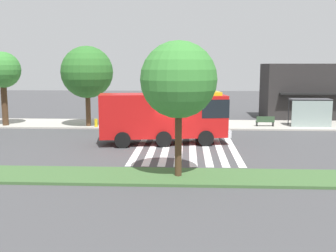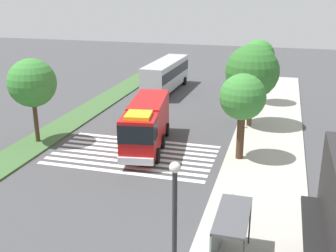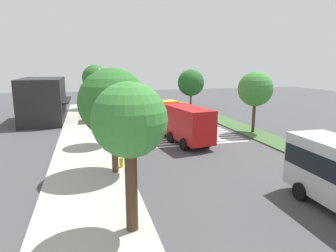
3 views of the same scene
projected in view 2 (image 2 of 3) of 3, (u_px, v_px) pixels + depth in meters
ground_plane at (137, 151)px, 31.94m from camera, size 120.00×120.00×0.00m
sidewalk at (264, 163)px, 29.53m from camera, size 60.00×5.58×0.14m
median_strip at (42, 140)px, 33.99m from camera, size 60.00×3.00×0.14m
crosswalk at (133, 155)px, 31.17m from camera, size 6.75×12.03×0.01m
fire_truck at (146, 124)px, 31.58m from camera, size 9.37×3.78×3.71m
transit_bus at (166, 74)px, 49.19m from camera, size 11.04×3.09×3.57m
bus_stop_shelter at (225, 227)px, 18.38m from camera, size 3.50×1.40×2.46m
bench_near_shelter at (234, 209)px, 22.45m from camera, size 1.60×0.50×0.90m
street_lamp at (174, 242)px, 13.52m from camera, size 0.36×0.36×6.76m
sidewalk_tree_far_west at (258, 56)px, 42.70m from camera, size 3.23×3.23×6.63m
sidewalk_tree_west at (252, 72)px, 35.74m from camera, size 4.60×4.60×7.12m
sidewalk_tree_center at (243, 98)px, 28.83m from camera, size 3.22×3.22×6.15m
median_tree_far_west at (32, 83)px, 32.01m from camera, size 3.72×3.72×6.60m
fire_hydrant at (242, 124)px, 36.55m from camera, size 0.28×0.28×0.70m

